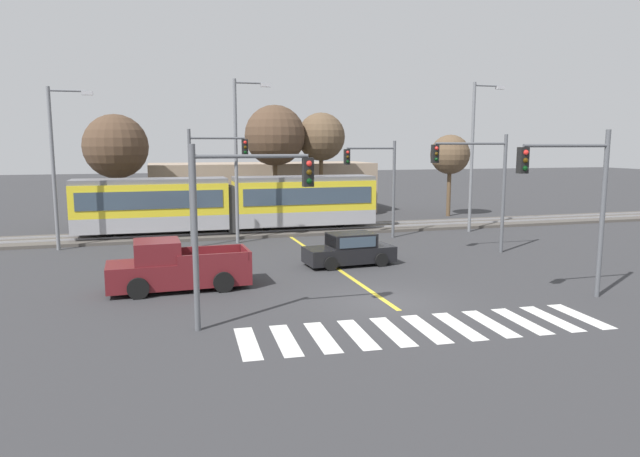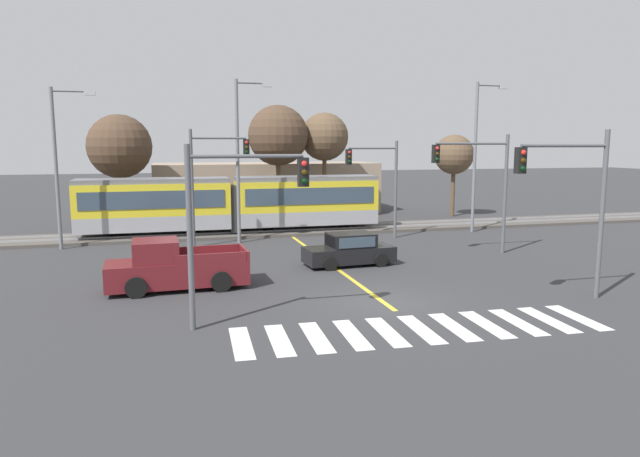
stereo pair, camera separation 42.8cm
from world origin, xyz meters
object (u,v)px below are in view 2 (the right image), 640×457
pickup_truck (174,268)px  street_lamp_centre (241,152)px  sedan_crossing (349,250)px  traffic_light_mid_right (481,175)px  bare_tree_far_west (119,147)px  traffic_light_near_right (575,191)px  traffic_light_far_right (379,175)px  street_lamp_east (478,149)px  bare_tree_east (324,137)px  light_rail_tram (233,202)px  traffic_light_near_left (233,206)px  bare_tree_west (278,136)px  traffic_light_far_left (211,171)px  bare_tree_far_east (454,155)px  street_lamp_west (60,158)px

pickup_truck → street_lamp_centre: 11.58m
sedan_crossing → traffic_light_mid_right: traffic_light_mid_right is taller
bare_tree_far_west → street_lamp_centre: bearing=-51.0°
traffic_light_near_right → traffic_light_mid_right: bearing=80.3°
traffic_light_far_right → street_lamp_east: bearing=6.8°
pickup_truck → bare_tree_far_west: bare_tree_far_west is taller
traffic_light_far_right → bare_tree_east: size_ratio=0.73×
light_rail_tram → traffic_light_near_left: bearing=-96.4°
traffic_light_near_left → bare_tree_west: bearing=75.8°
pickup_truck → bare_tree_west: (7.79, 18.54, 5.41)m
traffic_light_near_left → light_rail_tram: bearing=83.6°
traffic_light_mid_right → traffic_light_far_right: bearing=117.8°
street_lamp_centre → traffic_light_near_right: bearing=-57.5°
traffic_light_mid_right → street_lamp_centre: 13.21m
traffic_light_far_left → street_lamp_east: size_ratio=0.68×
sedan_crossing → bare_tree_far_east: bearing=48.6°
pickup_truck → traffic_light_near_right: traffic_light_near_right is taller
traffic_light_mid_right → traffic_light_far_right: size_ratio=1.05×
street_lamp_east → sedan_crossing: bearing=-145.3°
sedan_crossing → bare_tree_far_west: size_ratio=0.56×
street_lamp_centre → bare_tree_east: (7.46, 9.08, 0.96)m
light_rail_tram → bare_tree_east: bare_tree_east is taller
traffic_light_mid_right → bare_tree_far_west: 24.12m
street_lamp_centre → bare_tree_far_east: bearing=24.2°
light_rail_tram → street_lamp_east: 15.93m
bare_tree_far_west → bare_tree_east: bare_tree_east is taller
traffic_light_far_right → bare_tree_far_west: bearing=148.3°
street_lamp_west → street_lamp_centre: (9.56, -0.49, 0.30)m
light_rail_tram → bare_tree_east: bearing=37.7°
light_rail_tram → traffic_light_far_left: traffic_light_far_left is taller
traffic_light_near_left → bare_tree_east: 26.32m
traffic_light_far_right → bare_tree_west: 10.45m
traffic_light_near_right → bare_tree_west: bare_tree_west is taller
street_lamp_east → bare_tree_west: bearing=143.5°
bare_tree_far_west → traffic_light_far_right: bearing=-31.7°
traffic_light_near_left → traffic_light_far_right: 17.94m
traffic_light_near_left → street_lamp_east: (17.36, 15.48, 1.58)m
traffic_light_far_right → traffic_light_mid_right: bearing=-62.2°
light_rail_tram → bare_tree_east: (7.62, 5.88, 4.11)m
street_lamp_west → traffic_light_far_right: bearing=-3.6°
bare_tree_west → bare_tree_far_east: size_ratio=1.32×
traffic_light_near_left → street_lamp_east: 23.31m
traffic_light_far_left → bare_tree_far_east: 21.27m
traffic_light_near_right → street_lamp_east: bearing=71.3°
bare_tree_east → pickup_truck: bearing=-121.0°
pickup_truck → street_lamp_west: (-5.59, 10.46, 4.05)m
pickup_truck → traffic_light_near_left: size_ratio=0.97×
traffic_light_near_left → bare_tree_far_east: (19.87, 23.21, 1.04)m
traffic_light_near_left → street_lamp_west: bearing=114.9°
traffic_light_mid_right → traffic_light_near_left: bearing=-147.7°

